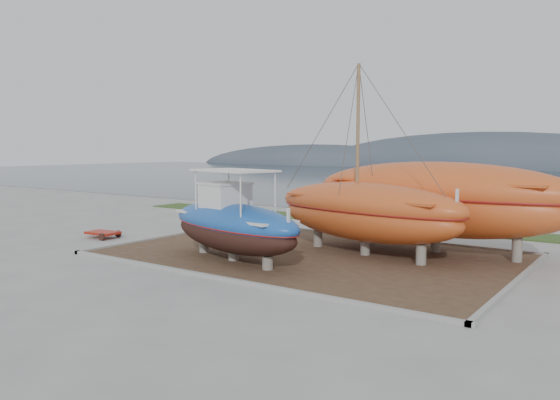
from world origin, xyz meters
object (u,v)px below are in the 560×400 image
Objects in this scene: orange_bare_hull at (437,208)px; red_trailer at (103,235)px; white_dinghy at (236,224)px; blue_caique at (233,215)px; orange_sailboat at (366,160)px.

orange_bare_hull is 4.82× the size of red_trailer.
orange_bare_hull reaches higher than red_trailer.
red_trailer is at bearing -155.88° from orange_bare_hull.
red_trailer is (-5.87, -4.47, -0.57)m from white_dinghy.
orange_bare_hull is 17.87m from red_trailer.
white_dinghy is 7.40m from red_trailer.
blue_caique is 6.63m from white_dinghy.
orange_sailboat is at bearing 8.81° from red_trailer.
orange_bare_hull is (2.42, 2.58, -2.29)m from orange_sailboat.
orange_sailboat reaches higher than white_dinghy.
white_dinghy is 9.06m from orange_sailboat.
white_dinghy is (-4.07, 5.07, -1.31)m from blue_caique.
orange_bare_hull reaches higher than white_dinghy.
red_trailer is (-16.55, -6.45, -1.96)m from orange_bare_hull.
white_dinghy is 10.94m from orange_bare_hull.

